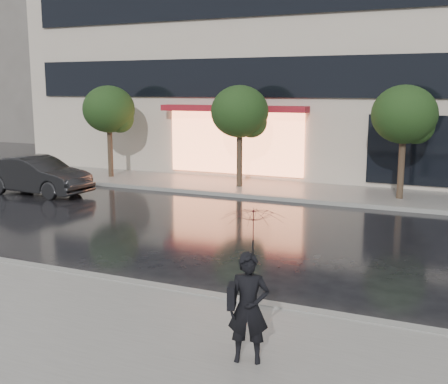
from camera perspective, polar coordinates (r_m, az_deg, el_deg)
The scene contains 11 objects.
ground at distance 11.79m, azimuth -3.75°, elevation -8.61°, with size 120.00×120.00×0.00m, color black.
sidewalk_near at distance 9.23m, azimuth -13.51°, elevation -14.06°, with size 60.00×4.50×0.12m, color slate.
sidewalk_far at distance 21.10m, azimuth 9.37°, elevation -0.03°, with size 60.00×3.50×0.12m, color slate.
curb_near at distance 10.95m, azimuth -6.23°, elevation -9.79°, with size 60.00×0.25×0.14m, color gray.
curb_far at distance 19.44m, azimuth 8.04°, elevation -0.86°, with size 60.00×0.25×0.14m, color gray.
bg_building_left at distance 48.93m, azimuth -19.13°, elevation 12.40°, with size 14.00×10.00×12.00m, color #59544F.
tree_far_west at distance 24.43m, azimuth -11.47°, elevation 8.07°, with size 2.20×2.20×3.99m.
tree_mid_west at distance 21.51m, azimuth 1.79°, elevation 7.97°, with size 2.20×2.20×3.99m.
tree_mid_east at distance 20.01m, azimuth 18.01°, elevation 7.29°, with size 2.20×2.20×3.99m.
parked_car at distance 21.82m, azimuth -18.46°, elevation 1.62°, with size 1.49×4.26×1.40m, color black.
pedestrian_with_umbrella at distance 7.61m, azimuth 2.79°, elevation -7.19°, with size 1.07×1.08×2.18m.
Camera 1 is at (5.25, -9.84, 3.84)m, focal length 45.00 mm.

